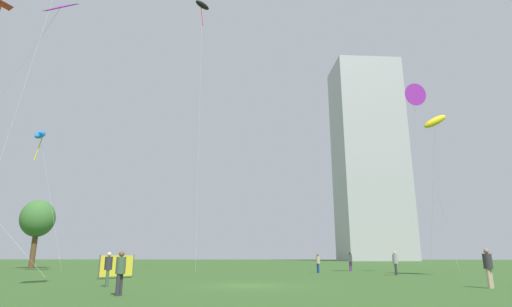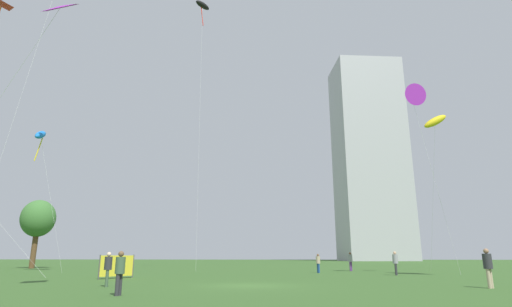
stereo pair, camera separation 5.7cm
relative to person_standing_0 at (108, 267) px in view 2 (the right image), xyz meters
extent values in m
plane|color=#335623|center=(7.05, 1.47, -0.98)|extent=(280.00, 280.00, 0.00)
cylinder|color=#3F593F|center=(-0.03, 0.08, -0.57)|extent=(0.15, 0.15, 0.82)
cylinder|color=#3F593F|center=(0.03, -0.08, -0.57)|extent=(0.15, 0.15, 0.82)
cylinder|color=#2D2D33|center=(0.00, 0.00, 0.17)|extent=(0.38, 0.38, 0.65)
sphere|color=beige|center=(0.00, 0.00, 0.60)|extent=(0.22, 0.22, 0.22)
cylinder|color=#1E478C|center=(11.84, 17.40, -0.57)|extent=(0.15, 0.15, 0.81)
cylinder|color=#1E478C|center=(11.75, 17.54, -0.57)|extent=(0.15, 0.15, 0.81)
cylinder|color=tan|center=(11.79, 17.47, 0.16)|extent=(0.37, 0.37, 0.64)
sphere|color=brown|center=(11.79, 17.47, 0.59)|extent=(0.22, 0.22, 0.22)
cylinder|color=#2D2D33|center=(2.44, -4.21, -0.57)|extent=(0.15, 0.15, 0.82)
cylinder|color=#2D2D33|center=(2.40, -4.37, -0.57)|extent=(0.15, 0.15, 0.82)
cylinder|color=#3F593F|center=(2.42, -4.29, 0.17)|extent=(0.38, 0.38, 0.65)
sphere|color=brown|center=(2.42, -4.29, 0.60)|extent=(0.22, 0.22, 0.22)
cylinder|color=#593372|center=(15.37, 22.23, -0.52)|extent=(0.17, 0.17, 0.90)
cylinder|color=#593372|center=(15.48, 22.37, -0.52)|extent=(0.17, 0.17, 0.90)
cylinder|color=gray|center=(15.42, 22.30, 0.28)|extent=(0.41, 0.41, 0.71)
sphere|color=brown|center=(15.42, 22.30, 0.76)|extent=(0.24, 0.24, 0.24)
cylinder|color=tan|center=(18.60, 0.50, -0.53)|extent=(0.17, 0.17, 0.90)
cylinder|color=tan|center=(18.74, 0.61, -0.53)|extent=(0.17, 0.17, 0.90)
cylinder|color=#2D2D33|center=(18.67, 0.55, 0.28)|extent=(0.41, 0.41, 0.71)
sphere|color=#997051|center=(18.67, 0.55, 0.75)|extent=(0.24, 0.24, 0.24)
cylinder|color=#2D2D33|center=(17.59, 13.38, -0.53)|extent=(0.17, 0.17, 0.89)
cylinder|color=#2D2D33|center=(17.66, 13.55, -0.53)|extent=(0.17, 0.17, 0.89)
cylinder|color=gray|center=(17.63, 13.46, 0.27)|extent=(0.41, 0.41, 0.71)
sphere|color=tan|center=(17.63, 13.46, 0.75)|extent=(0.24, 0.24, 0.24)
cylinder|color=silver|center=(21.65, 14.11, 6.63)|extent=(2.73, 0.90, 15.22)
cone|color=purple|center=(20.29, 13.67, 14.24)|extent=(2.29, 2.00, 2.13)
cylinder|color=silver|center=(-13.80, 16.59, 5.75)|extent=(4.15, 0.25, 13.46)
ellipsoid|color=blue|center=(-15.87, 16.71, 12.48)|extent=(1.33, 2.57, 1.68)
cylinder|color=yellow|center=(-15.87, 16.71, 10.93)|extent=(0.41, 0.44, 2.48)
cylinder|color=silver|center=(-8.82, 4.27, 13.97)|extent=(1.79, 3.88, 29.90)
cylinder|color=silver|center=(-0.43, 20.99, 15.09)|extent=(1.26, 3.91, 32.13)
ellipsoid|color=black|center=(-1.05, 22.94, 31.15)|extent=(1.81, 2.20, 0.71)
cylinder|color=red|center=(-1.05, 22.94, 29.57)|extent=(0.38, 0.27, 2.56)
pyramid|color=purple|center=(-1.27, -4.76, 11.73)|extent=(1.54, 1.76, 1.29)
pyramid|color=red|center=(-12.43, 4.66, 19.23)|extent=(1.75, 1.52, 0.70)
cylinder|color=silver|center=(22.93, 18.64, 5.70)|extent=(0.58, 6.97, 13.35)
ellipsoid|color=yellow|center=(22.65, 15.16, 12.37)|extent=(2.41, 0.90, 1.68)
cylinder|color=brown|center=(-22.35, 28.19, 1.35)|extent=(0.64, 0.64, 4.65)
ellipsoid|color=#3D7033|center=(-22.35, 28.19, 5.12)|extent=(4.11, 4.11, 4.62)
cube|color=#A8A8AD|center=(35.74, 104.70, 30.65)|extent=(22.18, 18.67, 63.24)
cylinder|color=#4C4C4C|center=(-1.93, 8.37, -0.19)|extent=(0.08, 0.08, 1.58)
cylinder|color=#4C4C4C|center=(-3.37, 6.19, -0.19)|extent=(0.08, 0.08, 1.58)
cube|color=yellow|center=(-2.65, 7.28, -0.14)|extent=(1.47, 2.20, 1.38)
camera|label=1|loc=(8.97, -20.09, 0.54)|focal=27.80mm
camera|label=2|loc=(9.03, -20.08, 0.54)|focal=27.80mm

